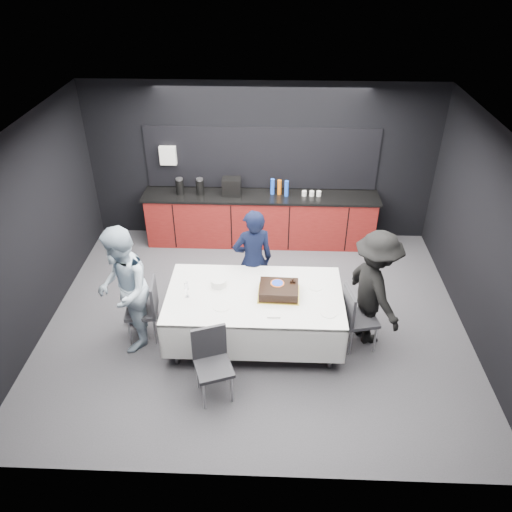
{
  "coord_description": "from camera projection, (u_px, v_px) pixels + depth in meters",
  "views": [
    {
      "loc": [
        0.22,
        -5.6,
        4.79
      ],
      "look_at": [
        0.0,
        0.1,
        1.05
      ],
      "focal_mm": 35.0,
      "sensor_mm": 36.0,
      "label": 1
    }
  ],
  "objects": [
    {
      "name": "plate_stack",
      "position": [
        219.0,
        283.0,
        6.67
      ],
      "size": [
        0.21,
        0.21,
        0.1
      ],
      "primitive_type": "cylinder",
      "color": "white",
      "rests_on": "party_table"
    },
    {
      "name": "cake_assembly",
      "position": [
        279.0,
        290.0,
        6.51
      ],
      "size": [
        0.56,
        0.46,
        0.17
      ],
      "color": "yellow",
      "rests_on": "party_table"
    },
    {
      "name": "loose_plate_right_a",
      "position": [
        316.0,
        287.0,
        6.67
      ],
      "size": [
        0.18,
        0.18,
        0.01
      ],
      "primitive_type": "cylinder",
      "color": "white",
      "rests_on": "party_table"
    },
    {
      "name": "loose_plate_far",
      "position": [
        263.0,
        271.0,
        6.97
      ],
      "size": [
        0.18,
        0.18,
        0.01
      ],
      "primitive_type": "cylinder",
      "color": "white",
      "rests_on": "party_table"
    },
    {
      "name": "ground",
      "position": [
        256.0,
        320.0,
        7.31
      ],
      "size": [
        6.0,
        6.0,
        0.0
      ],
      "primitive_type": "plane",
      "color": "#434348",
      "rests_on": "ground"
    },
    {
      "name": "fork_pile",
      "position": [
        274.0,
        315.0,
        6.17
      ],
      "size": [
        0.16,
        0.1,
        0.03
      ],
      "primitive_type": "cube",
      "rotation": [
        0.0,
        0.0,
        0.02
      ],
      "color": "white",
      "rests_on": "party_table"
    },
    {
      "name": "party_table",
      "position": [
        255.0,
        302.0,
        6.62
      ],
      "size": [
        2.32,
        1.32,
        0.78
      ],
      "color": "#99999E",
      "rests_on": "ground"
    },
    {
      "name": "person_center",
      "position": [
        253.0,
        261.0,
        7.15
      ],
      "size": [
        0.68,
        0.55,
        1.62
      ],
      "primitive_type": "imported",
      "rotation": [
        0.0,
        0.0,
        3.44
      ],
      "color": "black",
      "rests_on": "ground"
    },
    {
      "name": "loose_plate_near",
      "position": [
        221.0,
        306.0,
        6.33
      ],
      "size": [
        0.22,
        0.22,
        0.01
      ],
      "primitive_type": "cylinder",
      "color": "white",
      "rests_on": "party_table"
    },
    {
      "name": "chair_left",
      "position": [
        147.0,
        306.0,
        6.73
      ],
      "size": [
        0.46,
        0.46,
        0.92
      ],
      "color": "#29292D",
      "rests_on": "ground"
    },
    {
      "name": "champagne_flute",
      "position": [
        186.0,
        287.0,
        6.41
      ],
      "size": [
        0.06,
        0.06,
        0.22
      ],
      "color": "white",
      "rests_on": "party_table"
    },
    {
      "name": "chair_right",
      "position": [
        355.0,
        315.0,
        6.58
      ],
      "size": [
        0.5,
        0.5,
        0.92
      ],
      "color": "#29292D",
      "rests_on": "ground"
    },
    {
      "name": "person_left",
      "position": [
        123.0,
        290.0,
        6.44
      ],
      "size": [
        0.86,
        1.0,
        1.78
      ],
      "primitive_type": "imported",
      "rotation": [
        0.0,
        0.0,
        -1.33
      ],
      "color": "#9DB2C5",
      "rests_on": "ground"
    },
    {
      "name": "person_right",
      "position": [
        374.0,
        288.0,
        6.56
      ],
      "size": [
        0.99,
        1.23,
        1.67
      ],
      "primitive_type": "imported",
      "rotation": [
        0.0,
        0.0,
        1.96
      ],
      "color": "black",
      "rests_on": "ground"
    },
    {
      "name": "chair_near",
      "position": [
        212.0,
        358.0,
        5.91
      ],
      "size": [
        0.54,
        0.54,
        0.92
      ],
      "color": "#29292D",
      "rests_on": "ground"
    },
    {
      "name": "loose_plate_right_b",
      "position": [
        329.0,
        313.0,
        6.22
      ],
      "size": [
        0.21,
        0.21,
        0.01
      ],
      "primitive_type": "cylinder",
      "color": "white",
      "rests_on": "party_table"
    },
    {
      "name": "room_shell",
      "position": [
        256.0,
        207.0,
        6.29
      ],
      "size": [
        6.04,
        5.04,
        2.82
      ],
      "color": "white",
      "rests_on": "ground"
    },
    {
      "name": "kitchenette",
      "position": [
        260.0,
        215.0,
        8.86
      ],
      "size": [
        4.1,
        0.64,
        2.05
      ],
      "color": "#5E100E",
      "rests_on": "ground"
    }
  ]
}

